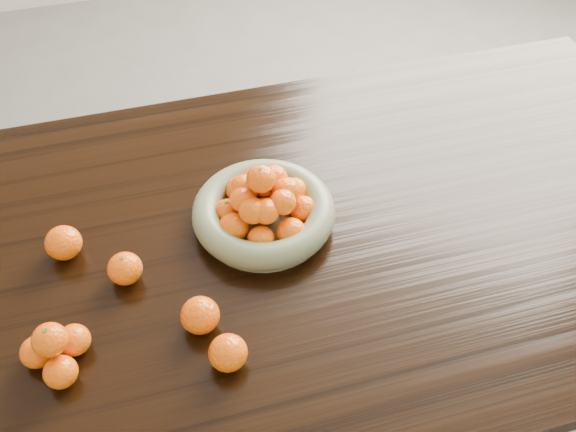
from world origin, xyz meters
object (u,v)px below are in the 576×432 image
object	(u,v)px
loose_orange_0	(125,269)
orange_pyramid	(55,351)
dining_table	(264,268)
fruit_bowl	(264,209)

from	to	relation	value
loose_orange_0	orange_pyramid	bearing A→B (deg)	-130.32
dining_table	loose_orange_0	world-z (taller)	loose_orange_0
dining_table	orange_pyramid	world-z (taller)	orange_pyramid
fruit_bowl	loose_orange_0	size ratio (longest dim) A/B	4.40
fruit_bowl	dining_table	bearing A→B (deg)	-107.30
orange_pyramid	loose_orange_0	distance (m)	0.20
fruit_bowl	orange_pyramid	world-z (taller)	fruit_bowl
fruit_bowl	loose_orange_0	bearing A→B (deg)	-166.26
loose_orange_0	dining_table	bearing A→B (deg)	4.96
fruit_bowl	loose_orange_0	world-z (taller)	fruit_bowl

